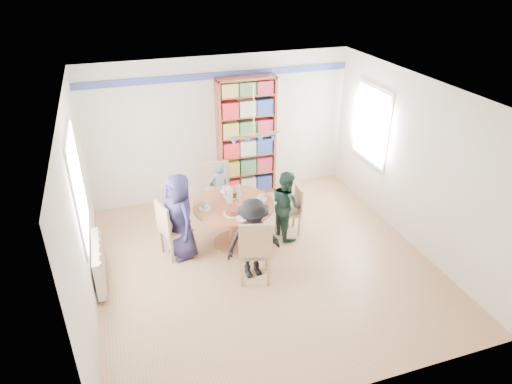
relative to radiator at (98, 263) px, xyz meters
name	(u,v)px	position (x,y,z in m)	size (l,w,h in m)	color
ground	(264,263)	(2.42, -0.30, -0.35)	(5.00, 5.00, 0.00)	tan
room_shell	(230,147)	(2.16, 0.57, 1.30)	(5.00, 5.00, 5.00)	white
radiator	(98,263)	(0.00, 0.00, 0.00)	(0.12, 1.00, 0.60)	silver
dining_table	(234,214)	(2.13, 0.36, 0.21)	(1.30, 1.30, 0.75)	brown
chair_left	(170,227)	(1.10, 0.36, 0.18)	(0.53, 0.53, 0.96)	tan
chair_right	(292,208)	(3.16, 0.40, 0.12)	(0.42, 0.42, 0.86)	tan
chair_far	(217,187)	(2.10, 1.37, 0.21)	(0.54, 0.54, 1.01)	tan
chair_near	(255,249)	(2.14, -0.68, 0.23)	(0.57, 0.57, 1.06)	tan
person_left	(180,217)	(1.27, 0.32, 0.35)	(0.69, 0.45, 1.41)	#1C1A3A
person_right	(286,204)	(3.02, 0.34, 0.24)	(0.58, 0.45, 1.19)	#172F27
person_far	(219,191)	(2.10, 1.22, 0.22)	(0.41, 0.27, 1.13)	gray
person_near	(253,239)	(2.17, -0.52, 0.29)	(0.83, 0.47, 1.28)	black
bookshelf	(246,139)	(2.87, 2.04, 0.79)	(1.11, 0.33, 2.33)	brown
tableware	(232,200)	(2.10, 0.39, 0.46)	(1.12, 1.12, 0.29)	white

